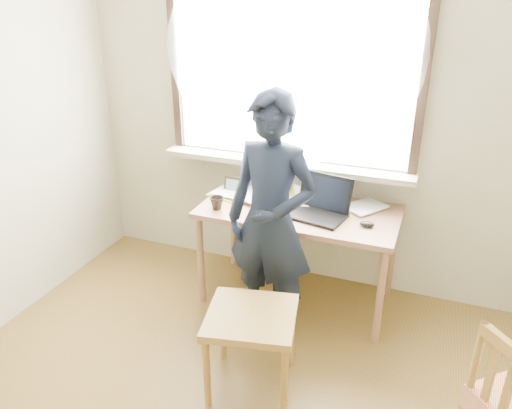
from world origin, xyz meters
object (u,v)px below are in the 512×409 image
at_px(mug_white, 302,190).
at_px(work_chair, 251,325).
at_px(laptop, 320,206).
at_px(person, 271,221).
at_px(desk, 299,219).
at_px(mug_dark, 217,203).

height_order(mug_white, work_chair, mug_white).
distance_m(laptop, person, 0.42).
bearing_deg(person, mug_white, 96.32).
bearing_deg(work_chair, laptop, 81.35).
height_order(desk, person, person).
relative_size(laptop, work_chair, 0.74).
bearing_deg(work_chair, mug_white, 93.05).
distance_m(mug_dark, person, 0.50).
xyz_separation_m(mug_white, person, (-0.02, -0.61, 0.03)).
relative_size(mug_dark, work_chair, 0.17).
relative_size(desk, laptop, 3.19).
bearing_deg(work_chair, mug_dark, 126.52).
distance_m(desk, mug_dark, 0.57).
bearing_deg(mug_white, work_chair, -86.95).
height_order(desk, work_chair, desk).
distance_m(desk, mug_white, 0.25).
distance_m(mug_white, person, 0.61).
distance_m(mug_white, mug_dark, 0.63).
bearing_deg(desk, mug_white, 102.47).
relative_size(desk, mug_dark, 14.21).
xyz_separation_m(mug_dark, person, (0.46, -0.19, 0.03)).
xyz_separation_m(desk, mug_white, (-0.05, 0.22, 0.12)).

